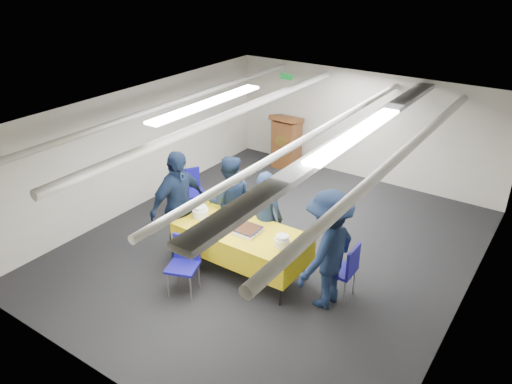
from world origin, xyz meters
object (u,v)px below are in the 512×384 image
sailor_c (179,206)px  chair_left (191,187)px  serving_table (242,241)px  chair_near (185,259)px  sailor_d (328,250)px  chair_right (345,267)px  sailor_b (229,201)px  sailor_a (265,218)px  podium (286,141)px  sheet_cake (245,229)px

sailor_c → chair_left: bearing=41.0°
serving_table → chair_near: bearing=-117.6°
chair_near → sailor_d: size_ratio=0.50×
serving_table → chair_right: size_ratio=2.36×
sailor_b → sailor_d: size_ratio=0.92×
chair_left → sailor_d: sailor_d is taller
sailor_a → sailor_b: size_ratio=0.98×
sailor_a → sailor_b: (-0.77, 0.09, 0.02)m
sailor_a → chair_left: bearing=-24.2°
chair_near → sailor_c: sailor_c is taller
podium → sailor_a: 3.85m
chair_right → sailor_b: bearing=173.3°
sheet_cake → sailor_b: 0.96m
sailor_a → serving_table: bearing=68.2°
podium → sailor_b: sailor_b is taller
podium → chair_near: 4.88m
podium → serving_table: bearing=-68.0°
serving_table → sailor_b: size_ratio=1.29×
sailor_a → sailor_b: bearing=-15.4°
sheet_cake → sailor_b: (-0.74, 0.60, -0.01)m
podium → chair_near: podium is taller
sheet_cake → chair_right: size_ratio=0.53×
podium → sailor_b: bearing=-74.5°
chair_right → chair_left: bearing=168.0°
sailor_a → sheet_cake: bearing=78.8°
chair_right → sailor_c: (-2.65, -0.48, 0.38)m
chair_right → sailor_b: (-2.22, 0.26, 0.27)m
chair_near → sailor_b: size_ratio=0.54×
chair_near → chair_right: (1.99, 1.12, 0.00)m
chair_right → sailor_d: 0.45m
chair_near → sheet_cake: bearing=56.8°
sheet_cake → podium: podium is taller
serving_table → sailor_b: 0.90m
serving_table → sailor_d: sailor_d is taller
serving_table → sailor_a: (0.11, 0.48, 0.22)m
sheet_cake → chair_left: chair_left is taller
sailor_b → serving_table: bearing=104.0°
chair_right → sailor_a: bearing=173.4°
serving_table → podium: 4.24m
sheet_cake → sailor_b: sailor_b is taller
chair_near → chair_left: same height
podium → chair_right: (3.15, -3.62, -0.08)m
podium → chair_right: size_ratio=1.44×
chair_left → sailor_a: (2.02, -0.57, 0.25)m
sheet_cake → sailor_c: (-1.18, -0.14, 0.10)m
podium → chair_near: bearing=-76.2°
chair_left → sailor_b: 1.37m
sailor_b → sailor_c: size_ratio=0.88×
podium → chair_left: (-0.32, -2.88, -0.08)m
sailor_a → sailor_d: sailor_d is taller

